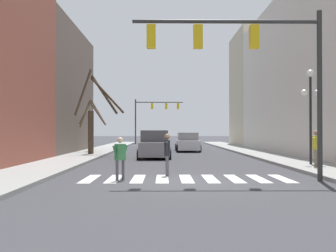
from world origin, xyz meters
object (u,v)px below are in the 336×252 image
(street_tree_left_far, at_px, (94,118))
(car_at_intersection, at_px, (155,145))
(traffic_signal_far, at_px, (153,111))
(street_lamp_right_corner, at_px, (310,98))
(car_parked_left_far, at_px, (188,143))
(street_tree_left_near, at_px, (91,127))
(car_driving_away_lane, at_px, (150,140))
(pedestrian_on_left_sidewalk, at_px, (167,151))
(pedestrian_crossing_street, at_px, (316,145))
(pedestrian_waiting_at_curb, at_px, (120,155))
(traffic_signal_near, at_px, (249,54))

(street_tree_left_far, bearing_deg, car_at_intersection, -27.31)
(traffic_signal_far, distance_m, street_lamp_right_corner, 36.14)
(car_parked_left_far, xyz_separation_m, street_tree_left_near, (-7.95, -2.67, 1.30))
(car_driving_away_lane, bearing_deg, street_tree_left_far, -17.11)
(car_at_intersection, bearing_deg, pedestrian_on_left_sidewalk, 4.08)
(car_at_intersection, relative_size, pedestrian_crossing_street, 2.83)
(car_driving_away_lane, relative_size, pedestrian_waiting_at_curb, 2.97)
(pedestrian_waiting_at_curb, xyz_separation_m, pedestrian_on_left_sidewalk, (1.71, 1.46, 0.07))
(traffic_signal_far, bearing_deg, car_driving_away_lane, -89.73)
(street_lamp_right_corner, xyz_separation_m, pedestrian_waiting_at_curb, (-8.84, -5.08, -2.51))
(traffic_signal_far, bearing_deg, street_tree_left_far, -97.76)
(traffic_signal_far, bearing_deg, traffic_signal_near, -83.63)
(car_parked_left_far, relative_size, street_tree_left_near, 1.12)
(car_at_intersection, distance_m, street_tree_left_far, 5.31)
(traffic_signal_far, relative_size, pedestrian_on_left_sidewalk, 3.96)
(street_tree_left_near, bearing_deg, pedestrian_crossing_street, -46.88)
(car_driving_away_lane, bearing_deg, street_lamp_right_corner, 22.64)
(traffic_signal_near, bearing_deg, street_tree_left_near, 116.89)
(pedestrian_on_left_sidewalk, bearing_deg, car_parked_left_far, 176.94)
(pedestrian_on_left_sidewalk, relative_size, street_tree_left_near, 0.40)
(street_tree_left_far, bearing_deg, traffic_signal_far, 82.24)
(traffic_signal_near, distance_m, street_lamp_right_corner, 6.87)
(traffic_signal_near, relative_size, street_tree_left_near, 1.61)
(traffic_signal_near, distance_m, street_tree_left_far, 16.48)
(street_tree_left_far, bearing_deg, pedestrian_on_left_sidewalk, -67.70)
(traffic_signal_far, bearing_deg, pedestrian_waiting_at_curb, -90.19)
(traffic_signal_near, distance_m, car_driving_away_lane, 26.67)
(pedestrian_crossing_street, xyz_separation_m, street_tree_left_far, (-11.98, 10.35, 1.59))
(pedestrian_waiting_at_curb, bearing_deg, car_driving_away_lane, -132.17)
(pedestrian_on_left_sidewalk, bearing_deg, street_lamp_right_corner, 119.92)
(car_driving_away_lane, bearing_deg, street_tree_left_near, -27.94)
(street_lamp_right_corner, bearing_deg, traffic_signal_far, 103.95)
(traffic_signal_near, distance_m, pedestrian_crossing_street, 6.48)
(car_parked_left_far, xyz_separation_m, pedestrian_crossing_street, (4.88, -16.37, 0.37))
(street_tree_left_near, bearing_deg, car_at_intersection, -46.92)
(street_tree_left_near, bearing_deg, traffic_signal_near, -63.11)
(car_parked_left_far, height_order, street_tree_left_far, street_tree_left_far)
(car_parked_left_far, xyz_separation_m, pedestrian_waiting_at_curb, (-3.67, -20.02, 0.16))
(traffic_signal_near, relative_size, car_driving_away_lane, 1.47)
(street_tree_left_near, bearing_deg, car_parked_left_far, 18.54)
(street_lamp_right_corner, xyz_separation_m, street_tree_left_far, (-12.27, 8.92, -0.71))
(street_lamp_right_corner, relative_size, pedestrian_crossing_street, 2.81)
(pedestrian_crossing_street, bearing_deg, street_lamp_right_corner, 27.92)
(street_tree_left_near, bearing_deg, street_tree_left_far, -75.79)
(traffic_signal_far, height_order, pedestrian_on_left_sidewalk, traffic_signal_far)
(street_lamp_right_corner, height_order, street_tree_left_far, street_tree_left_far)
(car_parked_left_far, bearing_deg, pedestrian_on_left_sidewalk, 173.98)
(traffic_signal_near, height_order, car_at_intersection, traffic_signal_near)
(traffic_signal_far, relative_size, street_tree_left_far, 1.09)
(street_lamp_right_corner, xyz_separation_m, pedestrian_crossing_street, (-0.29, -1.43, -2.30))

